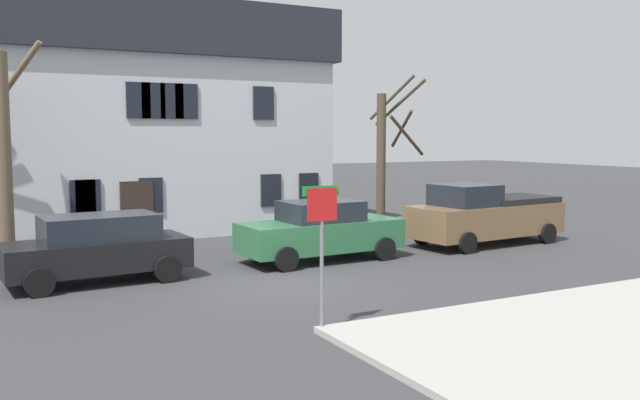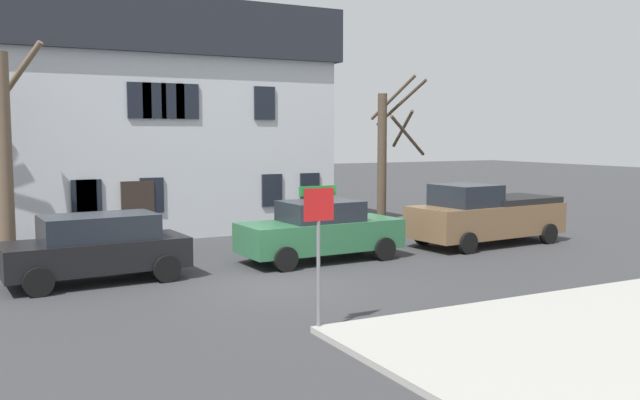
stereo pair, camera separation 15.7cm
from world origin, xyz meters
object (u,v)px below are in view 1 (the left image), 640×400
Objects in this scene: car_black_wagon at (98,247)px; bicycle_leaning at (103,254)px; tree_bare_far at (385,156)px; pickup_truck_brown at (485,215)px; car_green_sedan at (321,231)px; tree_bare_mid at (1,151)px; building_main at (157,119)px; street_sign_pole at (322,230)px.

car_black_wagon is 2.70× the size of bicycle_leaning.
tree_bare_far is 10.35m from bicycle_leaning.
car_green_sedan is at bearing -179.50° from pickup_truck_brown.
tree_bare_far is at bearing -2.23° from tree_bare_mid.
building_main is 2.57× the size of car_green_sedan.
building_main reaches higher than street_sign_pole.
street_sign_pole reaches higher than car_black_wagon.
tree_bare_mid is at bearing 177.77° from tree_bare_far.
building_main reaches higher than car_black_wagon.
tree_bare_mid is (-5.80, -5.45, -1.06)m from building_main.
car_green_sedan is at bearing 62.22° from street_sign_pole.
bicycle_leaning is (-12.02, 1.97, -0.62)m from pickup_truck_brown.
car_green_sedan is at bearing -143.93° from tree_bare_far.
building_main is at bearing 86.29° from street_sign_pole.
tree_bare_far reaches higher than street_sign_pole.
building_main is at bearing 133.91° from pickup_truck_brown.
bicycle_leaning is at bearing -116.10° from building_main.
bicycle_leaning is at bearing 76.85° from car_black_wagon.
tree_bare_far is at bearing 51.33° from street_sign_pole.
bicycle_leaning is (-9.99, -1.04, -2.51)m from tree_bare_far.
car_black_wagon is 1.65× the size of street_sign_pole.
tree_bare_mid is at bearing 115.76° from street_sign_pole.
car_green_sedan reaches higher than bicycle_leaning.
street_sign_pole reaches higher than pickup_truck_brown.
building_main is 2.22× the size of pickup_truck_brown.
pickup_truck_brown is 11.61m from street_sign_pole.
bicycle_leaning is at bearing 170.71° from pickup_truck_brown.
car_green_sedan is 6.24m from pickup_truck_brown.
pickup_truck_brown is at bearing -13.61° from tree_bare_mid.
tree_bare_far reaches higher than car_green_sedan.
pickup_truck_brown is 2.06× the size of street_sign_pole.
street_sign_pole is at bearing -65.63° from car_black_wagon.
tree_bare_far is at bearing 16.38° from car_black_wagon.
street_sign_pole is 8.90m from bicycle_leaning.
tree_bare_mid is 4.01m from bicycle_leaning.
building_main is 4.56× the size of street_sign_pole.
tree_bare_mid is 2.31× the size of street_sign_pole.
pickup_truck_brown is at bearing -46.09° from building_main.
street_sign_pole is (2.89, -6.38, 1.03)m from car_black_wagon.
building_main is 7.49× the size of bicycle_leaning.
tree_bare_mid is 14.99m from pickup_truck_brown.
car_black_wagon is at bearing 114.37° from street_sign_pole.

